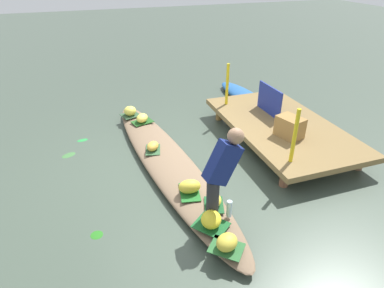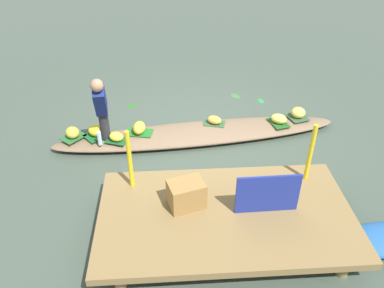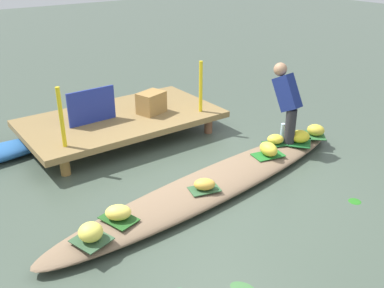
{
  "view_description": "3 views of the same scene",
  "coord_description": "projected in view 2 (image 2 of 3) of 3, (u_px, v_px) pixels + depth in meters",
  "views": [
    {
      "loc": [
        4.61,
        -1.15,
        3.11
      ],
      "look_at": [
        -0.01,
        0.45,
        0.35
      ],
      "focal_mm": 31.1,
      "sensor_mm": 36.0,
      "label": 1
    },
    {
      "loc": [
        0.48,
        5.77,
        3.81
      ],
      "look_at": [
        0.14,
        0.58,
        0.27
      ],
      "focal_mm": 36.2,
      "sensor_mm": 36.0,
      "label": 2
    },
    {
      "loc": [
        -3.17,
        -3.84,
        2.97
      ],
      "look_at": [
        0.01,
        0.53,
        0.47
      ],
      "focal_mm": 40.45,
      "sensor_mm": 36.0,
      "label": 3
    }
  ],
  "objects": [
    {
      "name": "produce_crate",
      "position": [
        186.0,
        194.0,
        4.86
      ],
      "size": [
        0.51,
        0.43,
        0.36
      ],
      "primitive_type": "cube",
      "rotation": [
        0.0,
        0.0,
        0.29
      ],
      "color": "olive",
      "rests_on": "dock_platform"
    },
    {
      "name": "railing_post_west",
      "position": [
        310.0,
        153.0,
        5.16
      ],
      "size": [
        0.06,
        0.06,
        0.87
      ],
      "primitive_type": "cylinder",
      "color": "yellow",
      "rests_on": "dock_platform"
    },
    {
      "name": "banana_bunch_6",
      "position": [
        214.0,
        120.0,
        6.94
      ],
      "size": [
        0.33,
        0.31,
        0.14
      ],
      "primitive_type": "ellipsoid",
      "rotation": [
        0.0,
        0.0,
        2.55
      ],
      "color": "gold",
      "rests_on": "vendor_boat"
    },
    {
      "name": "drifting_plant_0",
      "position": [
        235.0,
        96.0,
        8.28
      ],
      "size": [
        0.26,
        0.3,
        0.01
      ],
      "primitive_type": "ellipsoid",
      "rotation": [
        0.0,
        0.0,
        2.06
      ],
      "color": "#3B6D38",
      "rests_on": "ground"
    },
    {
      "name": "water_bottle",
      "position": [
        99.0,
        138.0,
        6.36
      ],
      "size": [
        0.07,
        0.07,
        0.24
      ],
      "primitive_type": "cylinder",
      "color": "silver",
      "rests_on": "vendor_boat"
    },
    {
      "name": "leaf_mat_0",
      "position": [
        297.0,
        117.0,
        7.16
      ],
      "size": [
        0.42,
        0.43,
        0.01
      ],
      "primitive_type": "cube",
      "rotation": [
        0.0,
        0.0,
        1.86
      ],
      "color": "#305033",
      "rests_on": "vendor_boat"
    },
    {
      "name": "market_banner",
      "position": [
        268.0,
        194.0,
        4.72
      ],
      "size": [
        0.79,
        0.05,
        0.55
      ],
      "primitive_type": "cube",
      "rotation": [
        0.0,
        0.0,
        0.02
      ],
      "color": "navy",
      "rests_on": "dock_platform"
    },
    {
      "name": "banana_bunch_3",
      "position": [
        72.0,
        132.0,
        6.56
      ],
      "size": [
        0.33,
        0.35,
        0.18
      ],
      "primitive_type": "ellipsoid",
      "rotation": [
        0.0,
        0.0,
        5.22
      ],
      "color": "gold",
      "rests_on": "vendor_boat"
    },
    {
      "name": "leaf_mat_3",
      "position": [
        73.0,
        137.0,
        6.61
      ],
      "size": [
        0.47,
        0.48,
        0.01
      ],
      "primitive_type": "cube",
      "rotation": [
        0.0,
        0.0,
        0.84
      ],
      "color": "#28602E",
      "rests_on": "vendor_boat"
    },
    {
      "name": "leaf_mat_2",
      "position": [
        117.0,
        140.0,
        6.53
      ],
      "size": [
        0.41,
        0.35,
        0.01
      ],
      "primitive_type": "cube",
      "rotation": [
        0.0,
        0.0,
        2.82
      ],
      "color": "#184F25",
      "rests_on": "vendor_boat"
    },
    {
      "name": "railing_post_east",
      "position": [
        130.0,
        160.0,
        5.03
      ],
      "size": [
        0.06,
        0.06,
        0.87
      ],
      "primitive_type": "cylinder",
      "color": "yellow",
      "rests_on": "dock_platform"
    },
    {
      "name": "dock_platform",
      "position": [
        226.0,
        216.0,
        4.88
      ],
      "size": [
        3.2,
        1.8,
        0.37
      ],
      "color": "olive",
      "rests_on": "ground"
    },
    {
      "name": "banana_bunch_0",
      "position": [
        298.0,
        113.0,
        7.11
      ],
      "size": [
        0.36,
        0.36,
        0.2
      ],
      "primitive_type": "ellipsoid",
      "rotation": [
        0.0,
        0.0,
        4.01
      ],
      "color": "#ECDC54",
      "rests_on": "vendor_boat"
    },
    {
      "name": "canal_water",
      "position": [
        198.0,
        138.0,
        6.93
      ],
      "size": [
        40.0,
        40.0,
        0.0
      ],
      "primitive_type": "plane",
      "color": "#3F4D40",
      "rests_on": "ground"
    },
    {
      "name": "vendor_boat",
      "position": [
        198.0,
        133.0,
        6.88
      ],
      "size": [
        5.12,
        1.31,
        0.19
      ],
      "primitive_type": "ellipsoid",
      "rotation": [
        0.0,
        0.0,
        0.11
      ],
      "color": "#786048",
      "rests_on": "ground"
    },
    {
      "name": "banana_bunch_1",
      "position": [
        139.0,
        128.0,
        6.67
      ],
      "size": [
        0.25,
        0.34,
        0.19
      ],
      "primitive_type": "ellipsoid",
      "rotation": [
        0.0,
        0.0,
        1.45
      ],
      "color": "gold",
      "rests_on": "vendor_boat"
    },
    {
      "name": "banana_bunch_5",
      "position": [
        279.0,
        119.0,
        6.95
      ],
      "size": [
        0.36,
        0.34,
        0.17
      ],
      "primitive_type": "ellipsoid",
      "rotation": [
        0.0,
        0.0,
        2.54
      ],
      "color": "#F6DA56",
      "rests_on": "vendor_boat"
    },
    {
      "name": "vendor_person",
      "position": [
        101.0,
        105.0,
        6.13
      ],
      "size": [
        0.23,
        0.51,
        1.21
      ],
      "color": "#28282D",
      "rests_on": "vendor_boat"
    },
    {
      "name": "banana_bunch_4",
      "position": [
        97.0,
        130.0,
        6.6
      ],
      "size": [
        0.37,
        0.36,
        0.19
      ],
      "primitive_type": "ellipsoid",
      "rotation": [
        0.0,
        0.0,
        2.67
      ],
      "color": "yellow",
      "rests_on": "vendor_boat"
    },
    {
      "name": "drifting_plant_1",
      "position": [
        132.0,
        106.0,
        7.92
      ],
      "size": [
        0.22,
        0.22,
        0.01
      ],
      "primitive_type": "ellipsoid",
      "rotation": [
        0.0,
        0.0,
        0.48
      ],
      "color": "#236C1B",
      "rests_on": "ground"
    },
    {
      "name": "drifting_plant_2",
      "position": [
        261.0,
        101.0,
        8.09
      ],
      "size": [
        0.15,
        0.22,
        0.01
      ],
      "primitive_type": "ellipsoid",
      "rotation": [
        0.0,
        0.0,
        1.72
      ],
      "color": "#268A3D",
      "rests_on": "ground"
    },
    {
      "name": "leaf_mat_1",
      "position": [
        140.0,
        132.0,
        6.73
      ],
      "size": [
        0.49,
        0.36,
        0.01
      ],
      "primitive_type": "cube",
      "rotation": [
        0.0,
        0.0,
        2.94
      ],
      "color": "#1E6624",
      "rests_on": "vendor_boat"
    },
    {
      "name": "leaf_mat_4",
      "position": [
        97.0,
        135.0,
        6.66
      ],
      "size": [
        0.52,
        0.51,
        0.01
      ],
      "primitive_type": "cube",
      "rotation": [
        0.0,
        0.0,
        0.67
      ],
      "color": "#185827",
      "rests_on": "vendor_boat"
    },
    {
      "name": "leaf_mat_6",
      "position": [
        214.0,
        123.0,
        6.98
      ],
      "size": [
        0.42,
        0.33,
        0.01
      ],
      "primitive_type": "cube",
      "rotation": [
        0.0,
        0.0,
        2.89
      ],
      "color": "#2E5531",
      "rests_on": "vendor_boat"
    },
    {
      "name": "leaf_mat_5",
      "position": [
        278.0,
        123.0,
        7.0
      ],
      "size": [
        0.38,
        0.47,
        0.01
      ],
      "primitive_type": "cube",
      "rotation": [
        0.0,
        0.0,
        1.84
      ],
      "color": "#20511D",
      "rests_on": "vendor_boat"
    },
    {
      "name": "banana_bunch_2",
      "position": [
        116.0,
        137.0,
        6.48
      ],
      "size": [
        0.32,
        0.29,
        0.15
      ],
      "primitive_type": "ellipsoid",
      "rotation": [
        0.0,
        0.0,
        5.76
      ],
      "color": "yellow",
      "rests_on": "vendor_boat"
    }
  ]
}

